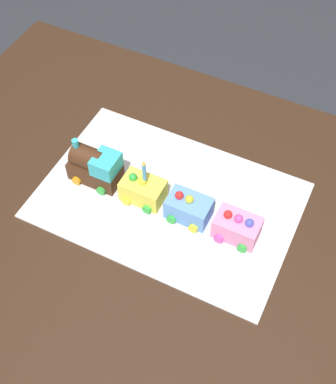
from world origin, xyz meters
TOP-DOWN VIEW (x-y plane):
  - ground_plane at (0.00, 0.00)m, footprint 8.00×8.00m
  - dining_table at (0.00, 0.00)m, footprint 1.40×1.00m
  - cake_board at (-0.01, 0.04)m, footprint 0.60×0.40m
  - cake_locomotive at (-0.19, 0.02)m, footprint 0.14×0.08m
  - cake_car_gondola_lemon at (-0.06, 0.02)m, footprint 0.10×0.08m
  - cake_car_caboose_sky_blue at (0.06, 0.02)m, footprint 0.10×0.08m
  - cake_car_flatbed_bubblegum at (0.17, 0.02)m, footprint 0.10×0.08m
  - birthday_candle at (-0.06, 0.02)m, footprint 0.01×0.01m

SIDE VIEW (x-z plane):
  - ground_plane at x=0.00m, z-range 0.00..0.00m
  - dining_table at x=0.00m, z-range 0.26..1.00m
  - cake_board at x=-0.01m, z-range 0.74..0.74m
  - cake_car_gondola_lemon at x=-0.06m, z-range 0.74..0.81m
  - cake_car_caboose_sky_blue at x=0.06m, z-range 0.74..0.81m
  - cake_car_flatbed_bubblegum at x=0.17m, z-range 0.74..0.81m
  - cake_locomotive at x=-0.19m, z-range 0.73..0.85m
  - birthday_candle at x=-0.06m, z-range 0.81..0.88m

